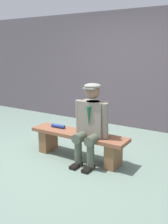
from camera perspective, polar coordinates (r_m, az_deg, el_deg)
ground_plane at (r=4.25m, az=-1.24°, el=-10.11°), size 30.00×30.00×0.00m
bench at (r=4.14m, az=-1.26°, el=-6.41°), size 1.64×0.39×0.43m
seated_man at (r=3.84m, az=1.55°, el=-2.12°), size 0.56×0.54×1.24m
rolled_magazine at (r=4.35m, az=-5.73°, el=-3.14°), size 0.25×0.07×0.06m
stadium_wall at (r=5.86m, az=10.70°, el=9.10°), size 12.00×0.24×2.55m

